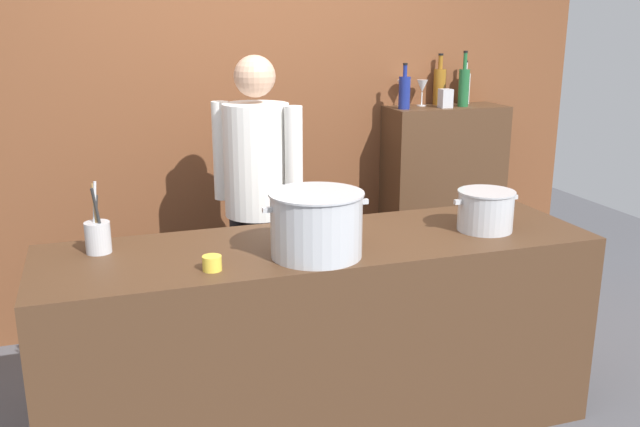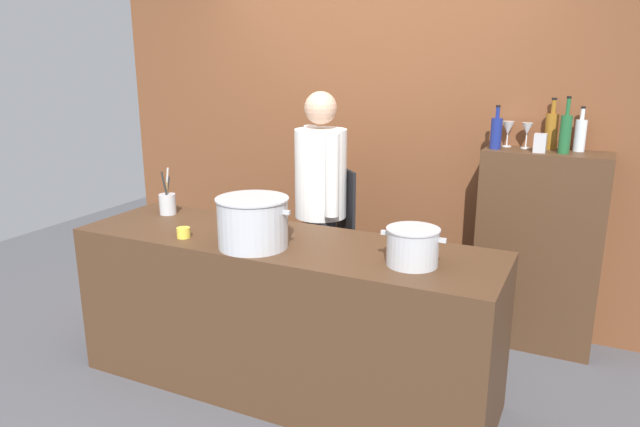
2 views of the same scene
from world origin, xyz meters
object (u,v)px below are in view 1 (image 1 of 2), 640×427
(stockpot_small, at_px, (486,210))
(wine_bottle_green, at_px, (464,86))
(butter_jar, at_px, (212,263))
(wine_bottle_amber, at_px, (440,86))
(wine_bottle_clear, at_px, (464,88))
(spice_tin_silver, at_px, (445,98))
(stockpot_large, at_px, (316,224))
(wine_bottle_cobalt, at_px, (404,92))
(chef, at_px, (258,191))
(wine_glass_short, at_px, (403,88))
(utensil_crock, at_px, (98,236))
(wine_glass_wide, at_px, (422,87))

(stockpot_small, bearing_deg, wine_bottle_green, 65.34)
(butter_jar, bearing_deg, wine_bottle_amber, 40.71)
(stockpot_small, bearing_deg, wine_bottle_clear, 64.61)
(spice_tin_silver, bearing_deg, wine_bottle_green, 8.54)
(stockpot_large, distance_m, wine_bottle_green, 1.96)
(wine_bottle_cobalt, bearing_deg, wine_bottle_green, -0.42)
(chef, height_order, stockpot_small, chef)
(chef, height_order, wine_bottle_amber, chef)
(stockpot_small, xyz_separation_m, wine_glass_short, (0.21, 1.35, 0.43))
(stockpot_large, bearing_deg, wine_bottle_amber, 48.15)
(utensil_crock, bearing_deg, wine_bottle_green, 23.96)
(butter_jar, bearing_deg, wine_bottle_cobalt, 43.49)
(wine_bottle_amber, xyz_separation_m, wine_glass_short, (-0.26, -0.01, -0.01))
(chef, xyz_separation_m, stockpot_small, (0.87, -0.80, 0.03))
(utensil_crock, height_order, wine_bottle_amber, wine_bottle_amber)
(butter_jar, distance_m, wine_glass_short, 2.15)
(wine_glass_wide, bearing_deg, wine_bottle_amber, 14.38)
(wine_bottle_cobalt, bearing_deg, spice_tin_silver, -4.94)
(butter_jar, bearing_deg, wine_bottle_green, 36.42)
(stockpot_small, xyz_separation_m, wine_bottle_green, (0.56, 1.22, 0.44))
(chef, distance_m, wine_bottle_cobalt, 1.19)
(chef, height_order, wine_bottle_green, chef)
(wine_glass_short, bearing_deg, butter_jar, -134.91)
(chef, xyz_separation_m, wine_bottle_amber, (1.34, 0.57, 0.46))
(butter_jar, xyz_separation_m, spice_tin_silver, (1.70, 1.33, 0.43))
(utensil_crock, relative_size, butter_jar, 3.99)
(wine_bottle_amber, bearing_deg, stockpot_large, -131.85)
(wine_bottle_clear, bearing_deg, wine_bottle_green, -121.87)
(wine_bottle_clear, xyz_separation_m, wine_glass_wide, (-0.31, -0.02, 0.01))
(wine_glass_wide, bearing_deg, stockpot_small, -103.86)
(wine_glass_short, bearing_deg, stockpot_large, -125.88)
(wine_bottle_green, xyz_separation_m, wine_bottle_cobalt, (-0.40, 0.00, -0.02))
(stockpot_small, xyz_separation_m, spice_tin_silver, (0.42, 1.20, 0.37))
(wine_bottle_amber, relative_size, wine_bottle_cobalt, 1.17)
(stockpot_large, height_order, wine_bottle_cobalt, wine_bottle_cobalt)
(butter_jar, height_order, spice_tin_silver, spice_tin_silver)
(butter_jar, bearing_deg, spice_tin_silver, 38.11)
(wine_glass_wide, relative_size, wine_glass_short, 0.99)
(spice_tin_silver, bearing_deg, wine_glass_wide, 126.55)
(spice_tin_silver, bearing_deg, stockpot_large, -134.33)
(stockpot_large, height_order, butter_jar, stockpot_large)
(wine_bottle_cobalt, bearing_deg, wine_glass_wide, 31.86)
(stockpot_small, xyz_separation_m, wine_bottle_clear, (0.64, 1.35, 0.41))
(chef, relative_size, wine_bottle_cobalt, 6.04)
(wine_glass_wide, bearing_deg, wine_bottle_green, -25.44)
(wine_bottle_amber, bearing_deg, wine_bottle_cobalt, -155.42)
(spice_tin_silver, bearing_deg, chef, -162.76)
(stockpot_large, distance_m, stockpot_small, 0.85)
(chef, xyz_separation_m, wine_glass_short, (1.08, 0.55, 0.45))
(wine_bottle_green, bearing_deg, wine_bottle_amber, 121.91)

